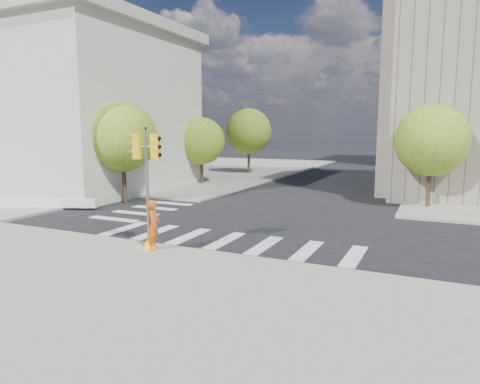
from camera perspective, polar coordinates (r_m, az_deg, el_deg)
name	(u,v)px	position (r m, az deg, el deg)	size (l,w,h in m)	color
ground	(246,231)	(20.06, 0.87, -5.23)	(160.00, 160.00, 0.00)	black
sidewalk_near	(56,326)	(11.44, -23.30, -16.12)	(30.00, 14.00, 0.15)	gray
sidewalk_far_left	(184,169)	(52.18, -7.53, 3.09)	(28.00, 40.00, 0.15)	gray
classical_building	(62,108)	(38.10, -22.65, 10.26)	(19.00, 15.00, 12.70)	beige
tree_lw_near	(123,138)	(28.58, -15.37, 7.00)	(4.40, 4.40, 6.41)	#382616
tree_lw_mid	(201,141)	(36.79, -5.17, 6.78)	(4.00, 4.00, 5.77)	#382616
tree_lw_far	(249,132)	(45.71, 1.18, 8.05)	(4.80, 4.80, 6.95)	#382616
tree_re_near	(432,141)	(27.82, 24.18, 6.24)	(4.20, 4.20, 6.16)	#382616
tree_re_mid	(435,134)	(39.81, 24.53, 7.03)	(4.60, 4.60, 6.66)	#382616
tree_re_far	(436,138)	(51.81, 24.66, 6.59)	(4.00, 4.00, 5.88)	#382616
lamp_near	(441,132)	(31.81, 25.28, 7.28)	(0.35, 0.18, 8.11)	black
lamp_far	(441,131)	(45.81, 25.27, 7.33)	(0.35, 0.18, 8.11)	black
traffic_signal	(148,199)	(16.48, -12.21, -0.85)	(1.08, 0.56, 4.64)	#E4BA0C
photographer	(154,225)	(16.54, -11.40, -4.36)	(0.70, 0.46, 1.92)	#D55114
planter_wall	(47,203)	(27.85, -24.32, -1.33)	(6.00, 0.40, 0.50)	silver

